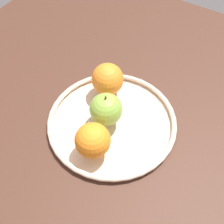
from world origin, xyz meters
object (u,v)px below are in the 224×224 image
object	(u,v)px
fruit_bowl	(112,122)
orange_back_left	(93,140)
orange_front_left	(108,79)
apple	(106,109)

from	to	relation	value
fruit_bowl	orange_back_left	xyz separation A→B (cm)	(9.00, 0.77, 4.74)
orange_back_left	orange_front_left	world-z (taller)	orange_front_left
fruit_bowl	orange_front_left	world-z (taller)	orange_front_left
apple	orange_front_left	world-z (taller)	apple
fruit_bowl	orange_front_left	distance (cm)	10.56
orange_front_left	apple	bearing A→B (deg)	29.76
apple	orange_front_left	bearing A→B (deg)	-150.24
fruit_bowl	apple	bearing A→B (deg)	-63.93
apple	orange_front_left	size ratio (longest dim) A/B	1.06
orange_back_left	orange_front_left	bearing A→B (deg)	-158.10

